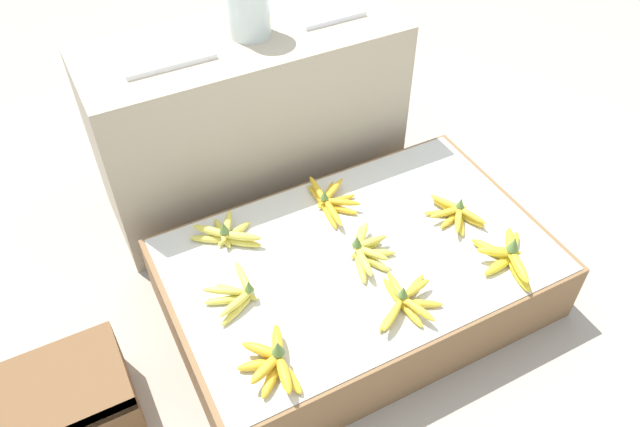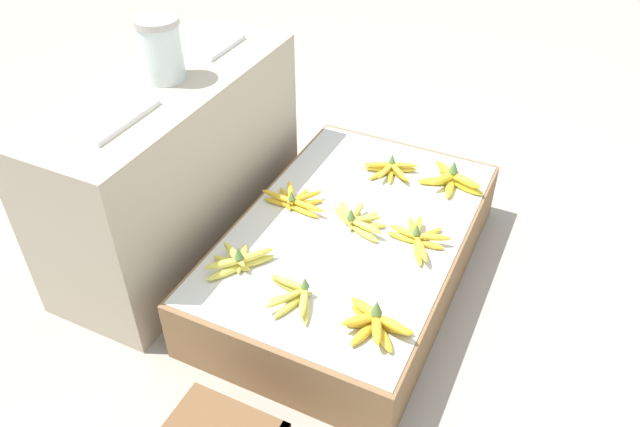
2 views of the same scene
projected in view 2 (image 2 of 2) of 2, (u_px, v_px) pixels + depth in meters
The scene contains 14 objects.
ground_plane at pixel (350, 276), 2.42m from camera, with size 10.00×10.00×0.00m, color #A89E8E.
display_platform at pixel (351, 252), 2.34m from camera, with size 1.25×0.79×0.25m.
back_vendor_table at pixel (175, 166), 2.38m from camera, with size 1.15×0.45×0.71m.
banana_bunch_front_left at pixel (374, 323), 1.86m from camera, with size 0.17×0.22×0.11m.
banana_bunch_front_midleft at pixel (418, 238), 2.18m from camera, with size 0.24×0.22×0.09m.
banana_bunch_front_midright at pixel (451, 179), 2.44m from camera, with size 0.22×0.27×0.11m.
banana_bunch_middle_left at pixel (294, 296), 1.96m from camera, with size 0.17×0.20×0.09m.
banana_bunch_middle_midleft at pixel (358, 220), 2.25m from camera, with size 0.17×0.23×0.09m.
banana_bunch_middle_midright at pixel (391, 169), 2.51m from camera, with size 0.17×0.21×0.08m.
banana_bunch_back_left at pixel (238, 261), 2.08m from camera, with size 0.22×0.20×0.10m.
banana_bunch_back_midleft at pixel (295, 201), 2.35m from camera, with size 0.15×0.27×0.08m.
glass_jar at pixel (161, 49), 2.12m from camera, with size 0.15×0.15×0.22m.
foam_tray_white at pixel (112, 117), 1.95m from camera, with size 0.30×0.15×0.02m.
foam_tray_dark at pixel (207, 43), 2.40m from camera, with size 0.24×0.20×0.02m.
Camera 2 is at (-1.62, -0.65, 1.69)m, focal length 35.00 mm.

